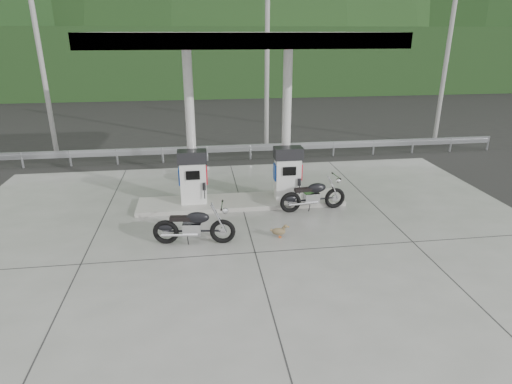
{
  "coord_description": "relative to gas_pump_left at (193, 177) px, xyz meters",
  "views": [
    {
      "loc": [
        -1.38,
        -11.08,
        5.59
      ],
      "look_at": [
        0.3,
        1.0,
        1.0
      ],
      "focal_mm": 30.0,
      "sensor_mm": 36.0,
      "label": 1
    }
  ],
  "objects": [
    {
      "name": "canopy_column_left",
      "position": [
        0.0,
        0.4,
        1.6
      ],
      "size": [
        0.3,
        0.3,
        5.0
      ],
      "primitive_type": "cylinder",
      "color": "silver",
      "rests_on": "pump_island"
    },
    {
      "name": "tree_band",
      "position": [
        1.6,
        27.5,
        1.93
      ],
      "size": [
        80.0,
        6.0,
        6.0
      ],
      "primitive_type": "cube",
      "color": "black",
      "rests_on": "ground"
    },
    {
      "name": "motorcycle_left",
      "position": [
        -0.0,
        -2.71,
        -0.54
      ],
      "size": [
        2.21,
        0.92,
        1.01
      ],
      "primitive_type": null,
      "rotation": [
        0.0,
        0.0,
        -0.11
      ],
      "color": "black",
      "rests_on": "forecourt_apron"
    },
    {
      "name": "gas_pump_right",
      "position": [
        3.2,
        0.0,
        0.0
      ],
      "size": [
        0.95,
        0.55,
        1.8
      ],
      "primitive_type": null,
      "color": "silver",
      "rests_on": "pump_island"
    },
    {
      "name": "canopy_column_right",
      "position": [
        3.2,
        0.4,
        1.6
      ],
      "size": [
        0.3,
        0.3,
        5.0
      ],
      "primitive_type": "cylinder",
      "color": "silver",
      "rests_on": "pump_island"
    },
    {
      "name": "utility_pole_b",
      "position": [
        3.6,
        7.0,
        2.93
      ],
      "size": [
        0.22,
        0.22,
        8.0
      ],
      "primitive_type": "cylinder",
      "color": "gray",
      "rests_on": "ground"
    },
    {
      "name": "motorcycle_right",
      "position": [
        3.89,
        -0.85,
        -0.55
      ],
      "size": [
        2.17,
        0.89,
        1.0
      ],
      "primitive_type": null,
      "rotation": [
        0.0,
        0.0,
        0.11
      ],
      "color": "black",
      "rests_on": "forecourt_apron"
    },
    {
      "name": "guardrail",
      "position": [
        1.6,
        5.5,
        -0.36
      ],
      "size": [
        26.0,
        0.16,
        1.42
      ],
      "primitive_type": null,
      "color": "gray",
      "rests_on": "ground"
    },
    {
      "name": "utility_pole_a",
      "position": [
        -6.4,
        7.0,
        2.93
      ],
      "size": [
        0.22,
        0.22,
        8.0
      ],
      "primitive_type": "cylinder",
      "color": "gray",
      "rests_on": "ground"
    },
    {
      "name": "forested_hills",
      "position": [
        1.6,
        57.5,
        -1.07
      ],
      "size": [
        100.0,
        40.0,
        140.0
      ],
      "primitive_type": null,
      "color": "black",
      "rests_on": "ground"
    },
    {
      "name": "forecourt_apron",
      "position": [
        1.6,
        -2.5,
        -1.06
      ],
      "size": [
        18.0,
        14.0,
        0.02
      ],
      "primitive_type": "cube",
      "color": "slate",
      "rests_on": "ground"
    },
    {
      "name": "duck",
      "position": [
        2.39,
        -2.68,
        -0.87
      ],
      "size": [
        0.51,
        0.25,
        0.35
      ],
      "primitive_type": null,
      "rotation": [
        0.0,
        0.0,
        -0.25
      ],
      "color": "brown",
      "rests_on": "forecourt_apron"
    },
    {
      "name": "gas_pump_left",
      "position": [
        0.0,
        0.0,
        0.0
      ],
      "size": [
        0.95,
        0.55,
        1.8
      ],
      "primitive_type": null,
      "color": "silver",
      "rests_on": "pump_island"
    },
    {
      "name": "pump_island",
      "position": [
        1.6,
        0.0,
        -0.98
      ],
      "size": [
        7.0,
        1.4,
        0.15
      ],
      "primitive_type": "cube",
      "color": "gray",
      "rests_on": "forecourt_apron"
    },
    {
      "name": "canopy_roof",
      "position": [
        1.6,
        0.0,
        4.3
      ],
      "size": [
        8.5,
        5.0,
        0.4
      ],
      "primitive_type": "cube",
      "color": "silver",
      "rests_on": "canopy_column_left"
    },
    {
      "name": "utility_pole_c",
      "position": [
        12.6,
        7.0,
        2.93
      ],
      "size": [
        0.22,
        0.22,
        8.0
      ],
      "primitive_type": "cylinder",
      "color": "gray",
      "rests_on": "ground"
    },
    {
      "name": "road",
      "position": [
        1.6,
        9.0,
        -1.07
      ],
      "size": [
        60.0,
        7.0,
        0.01
      ],
      "primitive_type": "cube",
      "color": "black",
      "rests_on": "ground"
    },
    {
      "name": "ground",
      "position": [
        1.6,
        -2.5,
        -1.07
      ],
      "size": [
        160.0,
        160.0,
        0.0
      ],
      "primitive_type": "plane",
      "color": "black",
      "rests_on": "ground"
    }
  ]
}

